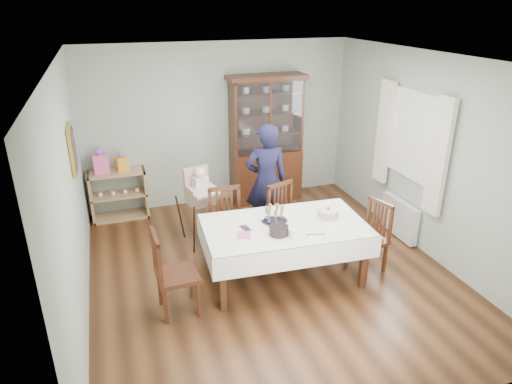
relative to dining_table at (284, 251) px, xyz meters
name	(u,v)px	position (x,y,z in m)	size (l,w,h in m)	color
floor	(269,271)	(-0.12, 0.20, -0.38)	(5.00, 5.00, 0.00)	#593319
room_shell	(257,135)	(-0.12, 0.73, 1.32)	(5.00, 5.00, 5.00)	#9EAA99
dining_table	(284,251)	(0.00, 0.00, 0.00)	(2.07, 1.27, 0.76)	#431F10
china_cabinet	(266,138)	(0.63, 2.46, 0.74)	(1.30, 0.48, 2.18)	#431F10
sideboard	(119,195)	(-1.87, 2.48, 0.02)	(0.90, 0.38, 0.80)	tan
picture_frame	(72,150)	(-2.34, 1.00, 1.27)	(0.04, 0.48, 0.58)	gold
window	(414,136)	(2.10, 0.50, 1.17)	(0.04, 1.02, 1.22)	white
curtain_left	(439,157)	(2.04, -0.12, 1.07)	(0.07, 0.30, 1.55)	silver
curtain_right	(384,132)	(2.04, 1.12, 1.07)	(0.07, 0.30, 1.55)	silver
radiator	(399,218)	(2.04, 0.50, -0.08)	(0.10, 0.80, 0.55)	white
chair_far_left	(229,241)	(-0.55, 0.63, -0.08)	(0.47, 0.47, 1.01)	#431F10
chair_far_right	(287,233)	(0.28, 0.58, -0.09)	(0.56, 0.56, 0.99)	#431F10
chair_end_left	(177,288)	(-1.39, -0.24, -0.08)	(0.47, 0.47, 1.01)	#431F10
chair_end_right	(367,251)	(1.10, -0.16, -0.11)	(0.52, 0.52, 0.94)	#431F10
woman	(266,181)	(0.19, 1.21, 0.47)	(0.63, 0.41, 1.71)	black
high_chair	(202,212)	(-0.76, 1.32, 0.06)	(0.61, 0.61, 1.13)	black
champagne_tray	(274,217)	(-0.09, 0.11, 0.43)	(0.33, 0.33, 0.20)	silver
birthday_cake	(328,214)	(0.58, 0.01, 0.43)	(0.30, 0.30, 0.21)	white
plate_stack_dark	(279,230)	(-0.16, -0.21, 0.43)	(0.23, 0.23, 0.11)	black
plate_stack_white	(297,231)	(0.04, -0.29, 0.42)	(0.22, 0.22, 0.09)	white
napkin_stack	(244,235)	(-0.56, -0.12, 0.39)	(0.15, 0.15, 0.02)	#E35394
cutlery	(242,229)	(-0.53, 0.05, 0.38)	(0.11, 0.17, 0.01)	silver
cake_knife	(315,234)	(0.24, -0.36, 0.38)	(0.25, 0.02, 0.01)	silver
gift_bag_pink	(100,162)	(-2.08, 2.46, 0.60)	(0.24, 0.17, 0.42)	#E35394
gift_bag_orange	(122,162)	(-1.76, 2.46, 0.56)	(0.21, 0.17, 0.33)	orange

